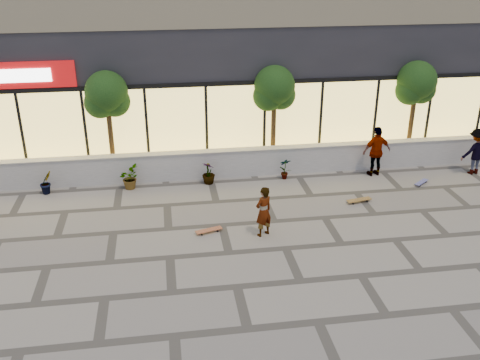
{
  "coord_description": "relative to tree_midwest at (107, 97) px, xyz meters",
  "views": [
    {
      "loc": [
        -1.59,
        -11.09,
        7.89
      ],
      "look_at": [
        0.62,
        3.66,
        1.3
      ],
      "focal_mm": 40.0,
      "sensor_mm": 36.0,
      "label": 1
    }
  ],
  "objects": [
    {
      "name": "shrub_b",
      "position": [
        -2.2,
        -1.25,
        -2.58
      ],
      "size": [
        0.57,
        0.57,
        0.81
      ],
      "primitive_type": "imported",
      "rotation": [
        0.0,
        0.0,
        0.82
      ],
      "color": "#153912",
      "rests_on": "ground"
    },
    {
      "name": "skateboard_center",
      "position": [
        3.06,
        -4.84,
        -2.9
      ],
      "size": [
        0.84,
        0.43,
        0.1
      ],
      "rotation": [
        0.0,
        0.0,
        0.28
      ],
      "color": "#974F31",
      "rests_on": "ground"
    },
    {
      "name": "skateboard_right_near",
      "position": [
        8.21,
        -3.54,
        -2.9
      ],
      "size": [
        0.89,
        0.39,
        0.1
      ],
      "rotation": [
        0.0,
        0.0,
        0.2
      ],
      "color": "brown",
      "rests_on": "ground"
    },
    {
      "name": "ground",
      "position": [
        3.5,
        -7.7,
        -2.99
      ],
      "size": [
        80.0,
        80.0,
        0.0
      ],
      "primitive_type": "plane",
      "color": "gray",
      "rests_on": "ground"
    },
    {
      "name": "skater_right_far",
      "position": [
        13.3,
        -1.79,
        -2.11
      ],
      "size": [
        1.2,
        0.79,
        1.75
      ],
      "primitive_type": "imported",
      "rotation": [
        0.0,
        0.0,
        3.27
      ],
      "color": "maroon",
      "rests_on": "ground"
    },
    {
      "name": "tree_midwest",
      "position": [
        0.0,
        0.0,
        0.0
      ],
      "size": [
        1.6,
        1.5,
        3.92
      ],
      "color": "#4D361B",
      "rests_on": "ground"
    },
    {
      "name": "skater_center",
      "position": [
        4.64,
        -5.21,
        -2.21
      ],
      "size": [
        0.67,
        0.6,
        1.55
      ],
      "primitive_type": "imported",
      "rotation": [
        0.0,
        0.0,
        3.65
      ],
      "color": "white",
      "rests_on": "ground"
    },
    {
      "name": "tree_mideast",
      "position": [
        6.0,
        0.0,
        0.0
      ],
      "size": [
        1.6,
        1.5,
        3.92
      ],
      "color": "#4D361B",
      "rests_on": "ground"
    },
    {
      "name": "skateboard_right_far",
      "position": [
        10.95,
        -2.46,
        -2.91
      ],
      "size": [
        0.7,
        0.59,
        0.09
      ],
      "rotation": [
        0.0,
        0.0,
        0.65
      ],
      "color": "#525496",
      "rests_on": "ground"
    },
    {
      "name": "skater_right_near",
      "position": [
        9.59,
        -1.4,
        -2.05
      ],
      "size": [
        1.16,
        0.63,
        1.87
      ],
      "primitive_type": "imported",
      "rotation": [
        0.0,
        0.0,
        3.3
      ],
      "color": "silver",
      "rests_on": "ground"
    },
    {
      "name": "tree_east",
      "position": [
        11.5,
        0.0,
        0.0
      ],
      "size": [
        1.6,
        1.5,
        3.92
      ],
      "color": "#4D361B",
      "rests_on": "ground"
    },
    {
      "name": "retail_building",
      "position": [
        3.5,
        4.79,
        1.26
      ],
      "size": [
        24.0,
        9.17,
        8.5
      ],
      "color": "#26252A",
      "rests_on": "ground"
    },
    {
      "name": "shrub_e",
      "position": [
        6.2,
        -1.25,
        -2.58
      ],
      "size": [
        0.46,
        0.35,
        0.81
      ],
      "primitive_type": "imported",
      "rotation": [
        0.0,
        0.0,
        3.28
      ],
      "color": "#153912",
      "rests_on": "ground"
    },
    {
      "name": "shrub_d",
      "position": [
        3.4,
        -1.25,
        -2.58
      ],
      "size": [
        0.64,
        0.64,
        0.81
      ],
      "primitive_type": "imported",
      "rotation": [
        0.0,
        0.0,
        2.46
      ],
      "color": "#153912",
      "rests_on": "ground"
    },
    {
      "name": "planter_wall",
      "position": [
        3.5,
        -0.7,
        -2.46
      ],
      "size": [
        22.0,
        0.42,
        1.04
      ],
      "color": "silver",
      "rests_on": "ground"
    },
    {
      "name": "shrub_c",
      "position": [
        0.6,
        -1.25,
        -2.58
      ],
      "size": [
        0.68,
        0.77,
        0.81
      ],
      "primitive_type": "imported",
      "rotation": [
        0.0,
        0.0,
        1.64
      ],
      "color": "#153912",
      "rests_on": "ground"
    }
  ]
}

